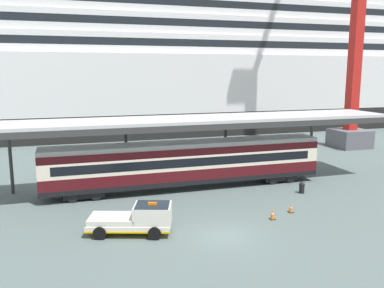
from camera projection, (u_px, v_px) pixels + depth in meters
The scene contains 8 objects.
ground_plane at pixel (224, 236), 25.23m from camera, with size 400.00×400.00×0.00m, color #51615F.
cruise_ship at pixel (222, 58), 77.07m from camera, with size 151.58×29.69×36.47m.
platform_canopy at pixel (185, 121), 34.78m from camera, with size 38.07×5.61×6.10m.
train_carriage at pixel (187, 162), 35.02m from camera, with size 24.13×2.81×4.11m.
service_truck at pixel (138, 218), 25.44m from camera, with size 5.57×3.54×2.02m.
traffic_cone_near at pixel (272, 214), 27.93m from camera, with size 0.36×0.36×0.73m.
traffic_cone_mid at pixel (291, 208), 29.32m from camera, with size 0.36×0.36×0.63m.
quay_bollard at pixel (302, 187), 33.95m from camera, with size 0.48×0.48×0.96m.
Camera 1 is at (-9.06, -22.14, 10.05)m, focal length 38.03 mm.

